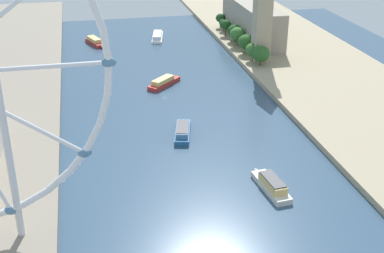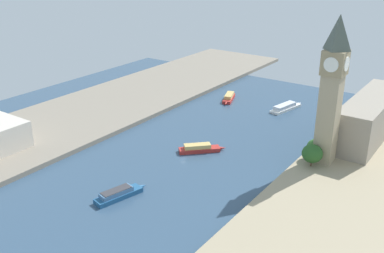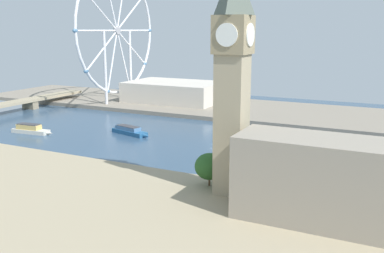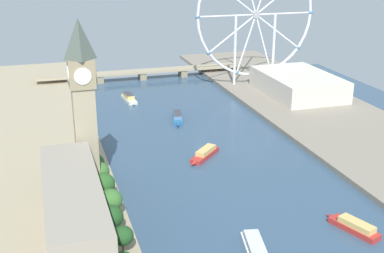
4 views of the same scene
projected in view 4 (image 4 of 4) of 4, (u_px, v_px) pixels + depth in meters
ground_plane at (201, 148)px, 314.04m from camera, size 377.56×377.56×0.00m
riverbank_left at (25, 166)px, 285.11m from camera, size 90.00×520.00×3.00m
riverbank_right at (349, 129)px, 341.97m from camera, size 90.00×520.00×3.00m
clock_tower at (84, 103)px, 243.33m from camera, size 13.00×13.00×83.93m
parliament_block at (74, 214)px, 203.80m from camera, size 22.00×87.50×27.27m
tree_row_embankment at (106, 195)px, 231.69m from camera, size 13.55×109.55×13.92m
ferris_wheel at (256, 16)px, 431.18m from camera, size 107.93×3.20×112.00m
riverside_hall at (298, 84)px, 415.22m from camera, size 51.53×78.59×16.49m
river_bridge at (142, 72)px, 473.11m from camera, size 189.56×13.44×8.31m
tour_boat_0 at (205, 154)px, 300.19m from camera, size 24.29×24.20×5.06m
tour_boat_1 at (178, 117)px, 363.34m from camera, size 12.87×30.10×5.13m
tour_boat_2 at (257, 251)px, 204.76m from camera, size 13.67×36.77×4.89m
tour_boat_3 at (354, 226)px, 222.79m from camera, size 14.18×27.26×5.13m
tour_boat_4 at (129, 98)px, 407.98m from camera, size 9.19×29.15×5.86m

